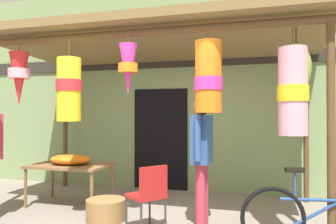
# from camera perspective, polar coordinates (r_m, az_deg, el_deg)

# --- Properties ---
(ground_plane) EXTENTS (30.00, 30.00, 0.00)m
(ground_plane) POSITION_cam_1_polar(r_m,az_deg,el_deg) (4.71, -4.68, -18.76)
(ground_plane) COLOR gray
(shop_facade) EXTENTS (11.69, 0.29, 4.10)m
(shop_facade) POSITION_cam_1_polar(r_m,az_deg,el_deg) (6.67, 2.11, 4.38)
(shop_facade) COLOR #7A9360
(shop_facade) RESTS_ON ground_plane
(market_stall_canopy) EXTENTS (5.17, 2.57, 2.77)m
(market_stall_canopy) POSITION_cam_1_polar(r_m,az_deg,el_deg) (5.11, -1.53, 10.28)
(market_stall_canopy) COLOR brown
(market_stall_canopy) RESTS_ON ground_plane
(display_table) EXTENTS (1.27, 0.80, 0.66)m
(display_table) POSITION_cam_1_polar(r_m,az_deg,el_deg) (5.74, -16.50, -9.29)
(display_table) COLOR brown
(display_table) RESTS_ON ground_plane
(flower_heap_on_table) EXTENTS (0.69, 0.48, 0.17)m
(flower_heap_on_table) POSITION_cam_1_polar(r_m,az_deg,el_deg) (5.69, -16.38, -7.86)
(flower_heap_on_table) COLOR orange
(flower_heap_on_table) RESTS_ON display_table
(folding_chair) EXTENTS (0.56, 0.56, 0.84)m
(folding_chair) POSITION_cam_1_polar(r_m,az_deg,el_deg) (4.29, -3.30, -13.61)
(folding_chair) COLOR #AD1E1E
(folding_chair) RESTS_ON ground_plane
(wicker_basket_by_table) EXTENTS (0.55, 0.55, 0.30)m
(wicker_basket_by_table) POSITION_cam_1_polar(r_m,az_deg,el_deg) (4.89, -10.68, -16.25)
(wicker_basket_by_table) COLOR olive
(wicker_basket_by_table) RESTS_ON ground_plane
(parked_bicycle) EXTENTS (1.74, 0.44, 0.92)m
(parked_bicycle) POSITION_cam_1_polar(r_m,az_deg,el_deg) (4.11, 25.01, -16.36)
(parked_bicycle) COLOR black
(parked_bicycle) RESTS_ON ground_plane
(vendor_in_orange) EXTENTS (0.24, 0.59, 1.70)m
(vendor_in_orange) POSITION_cam_1_polar(r_m,az_deg,el_deg) (4.38, 5.87, -6.61)
(vendor_in_orange) COLOR #B23347
(vendor_in_orange) RESTS_ON ground_plane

